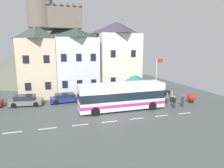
# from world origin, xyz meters

# --- Properties ---
(ground_plane) EXTENTS (40.00, 60.00, 0.07)m
(ground_plane) POSITION_xyz_m (0.00, -0.00, -0.03)
(ground_plane) COLOR #4A5151
(townhouse_00) EXTENTS (5.34, 6.56, 10.71)m
(townhouse_00) POSITION_xyz_m (-7.51, 12.25, 5.35)
(townhouse_00) COLOR beige
(townhouse_00) RESTS_ON ground_plane
(townhouse_01) EXTENTS (6.45, 6.27, 10.52)m
(townhouse_01) POSITION_xyz_m (-1.66, 12.10, 5.26)
(townhouse_01) COLOR silver
(townhouse_01) RESTS_ON ground_plane
(townhouse_02) EXTENTS (6.72, 6.85, 11.83)m
(townhouse_02) POSITION_xyz_m (5.31, 12.39, 5.91)
(townhouse_02) COLOR silver
(townhouse_02) RESTS_ON ground_plane
(hilltop_castle) EXTENTS (41.80, 41.80, 21.44)m
(hilltop_castle) POSITION_xyz_m (-3.03, 35.36, 7.06)
(hilltop_castle) COLOR #5D5D50
(hilltop_castle) RESTS_ON ground_plane
(transit_bus) EXTENTS (10.45, 2.83, 3.26)m
(transit_bus) POSITION_xyz_m (2.46, 1.62, 1.64)
(transit_bus) COLOR white
(transit_bus) RESTS_ON ground_plane
(bus_shelter) EXTENTS (3.60, 3.60, 3.59)m
(bus_shelter) POSITION_xyz_m (6.04, 5.81, 2.97)
(bus_shelter) COLOR #473D33
(bus_shelter) RESTS_ON ground_plane
(parked_car_00) EXTENTS (4.04, 2.24, 1.23)m
(parked_car_00) POSITION_xyz_m (10.23, 7.04, 0.61)
(parked_car_00) COLOR black
(parked_car_00) RESTS_ON ground_plane
(parked_car_01) EXTENTS (4.20, 2.37, 1.36)m
(parked_car_01) POSITION_xyz_m (-8.94, 6.85, 0.66)
(parked_car_01) COLOR slate
(parked_car_01) RESTS_ON ground_plane
(parked_car_02) EXTENTS (4.43, 2.02, 1.22)m
(parked_car_02) POSITION_xyz_m (-3.85, 6.94, 0.61)
(parked_car_02) COLOR navy
(parked_car_02) RESTS_ON ground_plane
(pedestrian_00) EXTENTS (0.32, 0.30, 1.51)m
(pedestrian_00) POSITION_xyz_m (9.29, 2.42, 0.85)
(pedestrian_00) COLOR #2D2D38
(pedestrian_00) RESTS_ON ground_plane
(pedestrian_01) EXTENTS (0.33, 0.33, 1.54)m
(pedestrian_01) POSITION_xyz_m (10.27, 0.42, 0.89)
(pedestrian_01) COLOR #2D2D38
(pedestrian_01) RESTS_ON ground_plane
(pedestrian_02) EXTENTS (0.35, 0.35, 1.54)m
(pedestrian_02) POSITION_xyz_m (8.97, 0.35, 0.91)
(pedestrian_02) COLOR #2D2D38
(pedestrian_02) RESTS_ON ground_plane
(pedestrian_03) EXTENTS (0.35, 0.33, 1.51)m
(pedestrian_03) POSITION_xyz_m (10.37, 2.93, 0.83)
(pedestrian_03) COLOR black
(pedestrian_03) RESTS_ON ground_plane
(public_bench) EXTENTS (1.64, 0.48, 0.87)m
(public_bench) POSITION_xyz_m (7.48, 7.64, 0.47)
(public_bench) COLOR #473828
(public_bench) RESTS_ON ground_plane
(flagpole) EXTENTS (0.95, 0.10, 6.03)m
(flagpole) POSITION_xyz_m (8.78, 4.52, 3.55)
(flagpole) COLOR silver
(flagpole) RESTS_ON ground_plane
(harbour_buoy) EXTENTS (1.10, 1.10, 1.35)m
(harbour_buoy) POSITION_xyz_m (12.60, 1.67, 0.75)
(harbour_buoy) COLOR black
(harbour_buoy) RESTS_ON ground_plane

